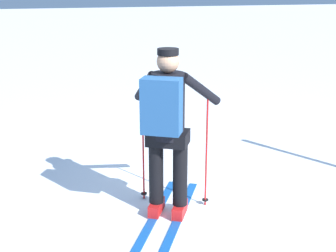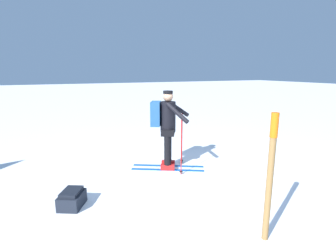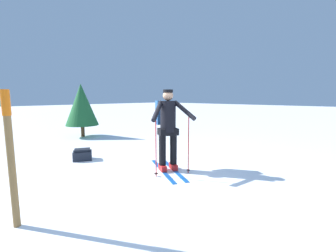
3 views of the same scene
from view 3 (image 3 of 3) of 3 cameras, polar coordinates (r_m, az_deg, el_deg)
name	(u,v)px [view 3 (image 3 of 3)]	position (r m, az deg, el deg)	size (l,w,h in m)	color
ground_plane	(151,177)	(4.55, -4.40, -12.89)	(80.00, 80.00, 0.00)	white
skier	(167,124)	(4.77, -0.15, 0.59)	(1.15, 1.57, 1.73)	#144C9E
dropped_backpack	(82,155)	(6.07, -20.90, -6.83)	(0.55, 0.50, 0.28)	black
trail_marker	(10,150)	(3.24, -35.17, -4.92)	(0.09, 0.09, 1.67)	olive
pine_tree	(81,105)	(9.42, -21.12, 5.07)	(1.25, 1.25, 2.08)	#4C331E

